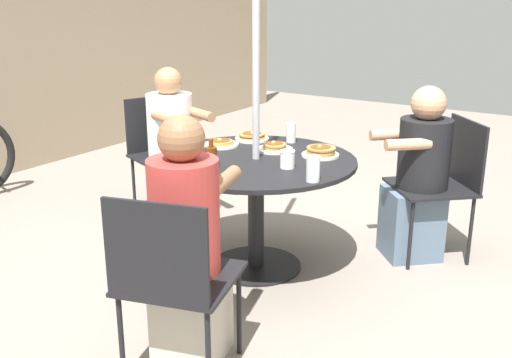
{
  "coord_description": "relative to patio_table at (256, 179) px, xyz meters",
  "views": [
    {
      "loc": [
        -2.91,
        -1.91,
        1.68
      ],
      "look_at": [
        0.0,
        0.0,
        0.59
      ],
      "focal_mm": 42.0,
      "sensor_mm": 36.0,
      "label": 1
    }
  ],
  "objects": [
    {
      "name": "patio_table",
      "position": [
        0.0,
        0.0,
        0.0
      ],
      "size": [
        1.22,
        1.22,
        0.71
      ],
      "color": "black",
      "rests_on": "ground"
    },
    {
      "name": "ground_plane",
      "position": [
        0.0,
        0.0,
        -0.59
      ],
      "size": [
        12.0,
        12.0,
        0.0
      ],
      "primitive_type": "plane",
      "color": "gray"
    },
    {
      "name": "diner_east",
      "position": [
        -1.01,
        -0.3,
        -0.03
      ],
      "size": [
        0.5,
        0.42,
        1.19
      ],
      "rotation": [
        0.0,
        0.0,
        -1.28
      ],
      "color": "beige",
      "rests_on": "ground"
    },
    {
      "name": "patio_chair_east",
      "position": [
        -1.18,
        -0.35,
        -0.06
      ],
      "size": [
        0.59,
        0.59,
        0.9
      ],
      "rotation": [
        0.0,
        0.0,
        -1.28
      ],
      "color": "black",
      "rests_on": "ground"
    },
    {
      "name": "pancake_plate_d",
      "position": [
        0.22,
        0.01,
        0.15
      ],
      "size": [
        0.23,
        0.23,
        0.06
      ],
      "color": "silver",
      "rests_on": "patio_table"
    },
    {
      "name": "pancake_plate_b",
      "position": [
        0.13,
        0.36,
        0.14
      ],
      "size": [
        0.23,
        0.23,
        0.05
      ],
      "color": "silver",
      "rests_on": "patio_table"
    },
    {
      "name": "patio_chair_south",
      "position": [
        0.84,
        -0.9,
        -0.06
      ],
      "size": [
        0.67,
        0.67,
        0.9
      ],
      "rotation": [
        0.0,
        0.0,
        0.75
      ],
      "color": "black",
      "rests_on": "ground"
    },
    {
      "name": "umbrella_pole",
      "position": [
        0.0,
        0.0,
        0.66
      ],
      "size": [
        0.04,
        0.04,
        2.5
      ],
      "primitive_type": "cylinder",
      "color": "#ADADB2",
      "rests_on": "ground"
    },
    {
      "name": "pancake_plate_c",
      "position": [
        0.26,
        -0.3,
        0.16
      ],
      "size": [
        0.23,
        0.23,
        0.07
      ],
      "color": "silver",
      "rests_on": "patio_table"
    },
    {
      "name": "diner_north",
      "position": [
        0.37,
        0.99,
        -0.05
      ],
      "size": [
        0.48,
        0.58,
        1.16
      ],
      "rotation": [
        0.0,
        0.0,
        -3.5
      ],
      "color": "#3D3D42",
      "rests_on": "ground"
    },
    {
      "name": "drinking_glass_b",
      "position": [
        -0.21,
        -0.5,
        0.2
      ],
      "size": [
        0.07,
        0.07,
        0.14
      ],
      "primitive_type": "cylinder",
      "color": "silver",
      "rests_on": "patio_table"
    },
    {
      "name": "coffee_cup",
      "position": [
        -0.07,
        -0.26,
        0.18
      ],
      "size": [
        0.09,
        0.09,
        0.1
      ],
      "color": "white",
      "rests_on": "patio_table"
    },
    {
      "name": "pancake_plate_a",
      "position": [
        0.38,
        0.28,
        0.15
      ],
      "size": [
        0.23,
        0.23,
        0.06
      ],
      "color": "silver",
      "rests_on": "patio_table"
    },
    {
      "name": "syrup_bottle",
      "position": [
        -0.28,
        0.12,
        0.19
      ],
      "size": [
        0.09,
        0.07,
        0.16
      ],
      "color": "#602D0F",
      "rests_on": "patio_table"
    },
    {
      "name": "diner_south",
      "position": [
        0.72,
        -0.77,
        -0.07
      ],
      "size": [
        0.53,
        0.54,
        1.13
      ],
      "rotation": [
        0.0,
        0.0,
        0.75
      ],
      "color": "slate",
      "rests_on": "ground"
    },
    {
      "name": "patio_chair_north",
      "position": [
        0.43,
        1.15,
        -0.06
      ],
      "size": [
        0.61,
        0.61,
        0.9
      ],
      "rotation": [
        0.0,
        0.0,
        -3.5
      ],
      "color": "black",
      "rests_on": "ground"
    },
    {
      "name": "drinking_glass_a",
      "position": [
        0.47,
        0.03,
        0.19
      ],
      "size": [
        0.06,
        0.06,
        0.13
      ],
      "primitive_type": "cylinder",
      "color": "silver",
      "rests_on": "patio_table"
    }
  ]
}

